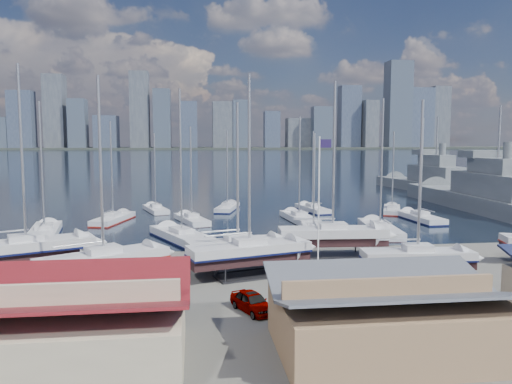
{
  "coord_description": "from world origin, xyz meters",
  "views": [
    {
      "loc": [
        -10.42,
        -51.05,
        11.46
      ],
      "look_at": [
        -2.94,
        8.0,
        5.21
      ],
      "focal_mm": 35.0,
      "sensor_mm": 36.0,
      "label": 1
    }
  ],
  "objects": [
    {
      "name": "sailboat_moored_3",
      "position": [
        -11.77,
        5.11,
        0.31
      ],
      "size": [
        8.02,
        12.24,
        17.84
      ],
      "rotation": [
        0.0,
        0.0,
        2.0
      ],
      "color": "black",
      "rests_on": "water"
    },
    {
      "name": "car_a",
      "position": [
        -6.59,
        -18.94,
        0.69
      ],
      "size": [
        3.1,
        4.34,
        1.37
      ],
      "primitive_type": "imported",
      "rotation": [
        0.0,
        0.0,
        0.41
      ],
      "color": "gray",
      "rests_on": "ground"
    },
    {
      "name": "sailboat_moored_5",
      "position": [
        -4.92,
        29.37,
        0.31
      ],
      "size": [
        4.86,
        9.4,
        13.54
      ],
      "rotation": [
        0.0,
        0.0,
        1.3
      ],
      "color": "black",
      "rests_on": "water"
    },
    {
      "name": "car_c",
      "position": [
        1.87,
        -19.73,
        0.76
      ],
      "size": [
        4.12,
        5.97,
        1.51
      ],
      "primitive_type": "imported",
      "rotation": [
        0.0,
        0.0,
        -0.32
      ],
      "color": "gray",
      "rests_on": "ground"
    },
    {
      "name": "sailboat_moored_1",
      "position": [
        -21.54,
        19.46,
        0.31
      ],
      "size": [
        5.19,
        10.18,
        14.65
      ],
      "rotation": [
        0.0,
        0.0,
        1.31
      ],
      "color": "black",
      "rests_on": "water"
    },
    {
      "name": "sailboat_moored_2",
      "position": [
        -16.39,
        28.75,
        0.32
      ],
      "size": [
        4.87,
        8.99,
        13.07
      ],
      "rotation": [
        0.0,
        0.0,
        1.87
      ],
      "color": "black",
      "rests_on": "water"
    },
    {
      "name": "sailboat_moored_11",
      "position": [
        20.66,
        23.53,
        0.31
      ],
      "size": [
        5.69,
        9.16,
        13.28
      ],
      "rotation": [
        0.0,
        0.0,
        1.18
      ],
      "color": "black",
      "rests_on": "water"
    },
    {
      "name": "sailboat_moored_4",
      "position": [
        -10.7,
        17.62,
        0.32
      ],
      "size": [
        5.2,
        9.52,
        13.85
      ],
      "rotation": [
        0.0,
        0.0,
        1.87
      ],
      "color": "black",
      "rests_on": "water"
    },
    {
      "name": "sailboat_moored_0",
      "position": [
        -28.0,
        9.98,
        0.31
      ],
      "size": [
        4.91,
        11.48,
        16.62
      ],
      "rotation": [
        0.0,
        0.0,
        1.74
      ],
      "color": "black",
      "rests_on": "water"
    },
    {
      "name": "shed_grey",
      "position": [
        0.0,
        -26.0,
        2.15
      ],
      "size": [
        12.6,
        8.4,
        4.17
      ],
      "color": "#8C6B4C",
      "rests_on": "ground"
    },
    {
      "name": "sailboat_moored_9",
      "position": [
        12.23,
        6.76,
        0.32
      ],
      "size": [
        4.55,
        11.66,
        17.15
      ],
      "rotation": [
        0.0,
        0.0,
        1.45
      ],
      "color": "black",
      "rests_on": "water"
    },
    {
      "name": "sailboat_moored_8",
      "position": [
        8.49,
        26.26,
        0.31
      ],
      "size": [
        4.1,
        9.26,
        13.39
      ],
      "rotation": [
        0.0,
        0.0,
        1.75
      ],
      "color": "black",
      "rests_on": "water"
    },
    {
      "name": "shed_red",
      "position": [
        -18.0,
        -26.0,
        2.32
      ],
      "size": [
        14.7,
        9.45,
        4.51
      ],
      "color": "#BFB293",
      "rests_on": "ground"
    },
    {
      "name": "naval_ship_west",
      "position": [
        41.64,
        50.79,
        1.67
      ],
      "size": [
        11.73,
        40.92,
        17.64
      ],
      "rotation": [
        0.0,
        0.0,
        1.7
      ],
      "color": "slate",
      "rests_on": "water"
    },
    {
      "name": "sailboat_moored_10",
      "position": [
        21.41,
        15.24,
        0.31
      ],
      "size": [
        3.4,
        10.26,
        15.12
      ],
      "rotation": [
        0.0,
        0.0,
        1.63
      ],
      "color": "black",
      "rests_on": "water"
    },
    {
      "name": "sailboat_moored_7",
      "position": [
        4.31,
        16.97,
        0.32
      ],
      "size": [
        3.93,
        10.42,
        15.36
      ],
      "rotation": [
        0.0,
        0.0,
        1.68
      ],
      "color": "black",
      "rests_on": "water"
    },
    {
      "name": "flagpole",
      "position": [
        -0.06,
        -11.18,
        6.74
      ],
      "size": [
        1.04,
        0.12,
        11.74
      ],
      "color": "white",
      "rests_on": "ground"
    },
    {
      "name": "naval_ship_east",
      "position": [
        36.32,
        20.68,
        1.67
      ],
      "size": [
        8.0,
        48.09,
        18.32
      ],
      "rotation": [
        0.0,
        0.0,
        1.56
      ],
      "color": "slate",
      "rests_on": "water"
    },
    {
      "name": "far_shore",
      "position": [
        0.0,
        560.0,
        1.1
      ],
      "size": [
        1400.0,
        80.0,
        2.2
      ],
      "primitive_type": "cube",
      "color": "#2D332D",
      "rests_on": "ground"
    },
    {
      "name": "sailboat_cradle_3",
      "position": [
        -5.83,
        -10.43,
        2.11
      ],
      "size": [
        10.79,
        5.72,
        16.74
      ],
      "rotation": [
        0.0,
        0.0,
        0.29
      ],
      "color": "#2D2D33",
      "rests_on": "ground"
    },
    {
      "name": "sailboat_moored_6",
      "position": [
        4.04,
        7.43,
        0.31
      ],
      "size": [
        3.8,
        8.85,
        12.81
      ],
      "rotation": [
        0.0,
        0.0,
        1.4
      ],
      "color": "black",
      "rests_on": "water"
    },
    {
      "name": "sailboat_cradle_1",
      "position": [
        -17.36,
        -12.14,
        2.08
      ],
      "size": [
        10.06,
        7.65,
        16.25
      ],
      "rotation": [
        0.0,
        0.0,
        0.55
      ],
      "color": "#2D2D33",
      "rests_on": "ground"
    },
    {
      "name": "sailboat_cradle_0",
      "position": [
        -24.59,
        -7.22,
        2.16
      ],
      "size": [
        11.35,
        7.2,
        17.69
      ],
      "rotation": [
        0.0,
        0.0,
        0.41
      ],
      "color": "#2D2D33",
      "rests_on": "ground"
    },
    {
      "name": "sailboat_cradle_5",
      "position": [
        7.42,
        -13.7,
        2.0
      ],
      "size": [
        9.1,
        3.15,
        14.56
      ],
      "rotation": [
        0.0,
        0.0,
        -0.07
      ],
      "color": "#2D2D33",
      "rests_on": "ground"
    },
    {
      "name": "water",
      "position": [
        0.0,
        300.0,
        -0.15
      ],
      "size": [
        1400.0,
        600.0,
        0.4
      ],
      "primitive_type": "cube",
      "color": "#182739",
      "rests_on": "ground"
    },
    {
      "name": "skyline",
      "position": [
        -7.83,
        553.76,
        39.09
      ],
      "size": [
        639.14,
        43.8,
        107.69
      ],
      "color": "#475166",
      "rests_on": "far_shore"
    },
    {
      "name": "ground",
      "position": [
        0.0,
        -10.0,
        0.0
      ],
      "size": [
        1400.0,
        1400.0,
        0.0
      ],
      "primitive_type": "plane",
      "color": "#605E59",
      "rests_on": "ground"
    },
    {
      "name": "sailboat_cradle_2",
      "position": [
        -6.55,
        -7.65,
        2.01
      ],
      "size": [
        9.27,
        4.87,
        14.67
      ],
      "rotation": [
        0.0,
        0.0,
        0.28
      ],
      "color": "#2D2D33",
      "rests_on": "ground"
    },
    {
      "name": "sailboat_cradle_4",
      "position": [
        3.1,
        -4.24,
        2.13
      ],
      "size": [
        10.63,
        3.57,
        17.01
      ],
      "rotation": [
        0.0,
        0.0,
        -0.06
      ],
      "color": "#2D2D33",
      "rests_on": "ground"
    },
    {
      "name": "car_b",
      "position": [
        -1.89,
        -22.02,
        0.81
      ],
      "size": [
        5.13,
        2.66,
        1.61
      ],
      "primitive_type": "imported",
      "rotation": [
        0.0,
        0.0,
        1.77
      ],
      "color": "gray",
      "rests_on": "ground"
    }
  ]
}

